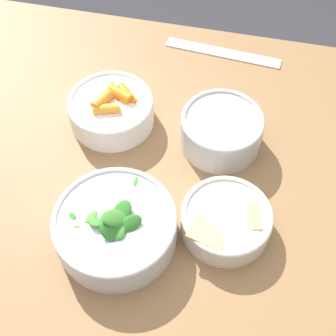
{
  "coord_description": "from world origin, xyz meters",
  "views": [
    {
      "loc": [
        0.19,
        -0.47,
        1.46
      ],
      "look_at": [
        0.08,
        -0.01,
        0.79
      ],
      "focal_mm": 50.0,
      "sensor_mm": 36.0,
      "label": 1
    }
  ],
  "objects_px": {
    "bowl_carrots": "(112,109)",
    "bowl_beans_hotdog": "(221,131)",
    "bowl_greens": "(115,226)",
    "bowl_cookies": "(226,220)",
    "ruler": "(223,53)"
  },
  "relations": [
    {
      "from": "bowl_carrots",
      "to": "bowl_beans_hotdog",
      "type": "bearing_deg",
      "value": -2.44
    },
    {
      "from": "bowl_greens",
      "to": "bowl_cookies",
      "type": "relative_size",
      "value": 1.31
    },
    {
      "from": "bowl_beans_hotdog",
      "to": "ruler",
      "type": "relative_size",
      "value": 0.59
    },
    {
      "from": "bowl_cookies",
      "to": "ruler",
      "type": "xyz_separation_m",
      "value": [
        -0.07,
        0.43,
        -0.02
      ]
    },
    {
      "from": "bowl_carrots",
      "to": "bowl_greens",
      "type": "relative_size",
      "value": 0.81
    },
    {
      "from": "bowl_greens",
      "to": "ruler",
      "type": "xyz_separation_m",
      "value": [
        0.1,
        0.48,
        -0.03
      ]
    },
    {
      "from": "bowl_cookies",
      "to": "bowl_beans_hotdog",
      "type": "bearing_deg",
      "value": 101.54
    },
    {
      "from": "bowl_greens",
      "to": "bowl_beans_hotdog",
      "type": "bearing_deg",
      "value": 59.92
    },
    {
      "from": "bowl_carrots",
      "to": "ruler",
      "type": "distance_m",
      "value": 0.3
    },
    {
      "from": "bowl_greens",
      "to": "ruler",
      "type": "height_order",
      "value": "bowl_greens"
    },
    {
      "from": "bowl_carrots",
      "to": "bowl_cookies",
      "type": "relative_size",
      "value": 1.06
    },
    {
      "from": "bowl_cookies",
      "to": "bowl_greens",
      "type": "bearing_deg",
      "value": -161.91
    },
    {
      "from": "bowl_greens",
      "to": "bowl_cookies",
      "type": "distance_m",
      "value": 0.18
    },
    {
      "from": "bowl_carrots",
      "to": "ruler",
      "type": "bearing_deg",
      "value": 52.86
    },
    {
      "from": "bowl_greens",
      "to": "ruler",
      "type": "bearing_deg",
      "value": 77.9
    }
  ]
}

